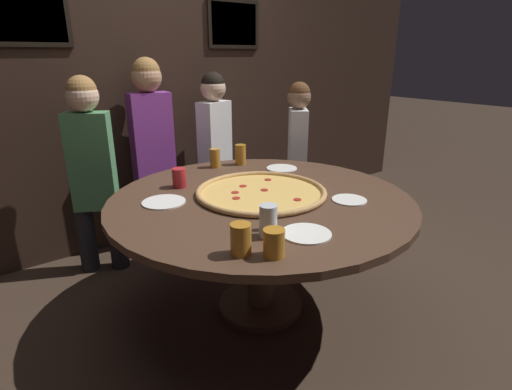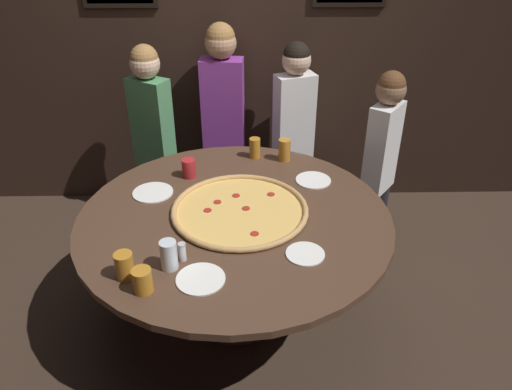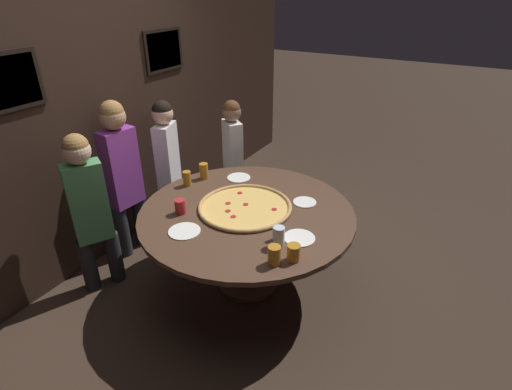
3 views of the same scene
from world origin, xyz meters
The scene contains 19 objects.
ground_plane centered at (0.00, 0.00, 0.00)m, with size 24.00×24.00×0.00m, color #38281E.
back_wall centered at (0.00, 1.46, 1.30)m, with size 6.40×0.08×2.60m.
dining_table centered at (0.00, 0.00, 0.62)m, with size 1.72×1.72×0.74m.
giant_pizza centered at (0.03, 0.03, 0.75)m, with size 0.76×0.76×0.03m.
drink_cup_beside_pizza centered at (-0.29, -0.43, 0.81)m, with size 0.08×0.08×0.15m, color silver.
drink_cup_by_shaker centered at (-0.49, -0.50, 0.81)m, with size 0.09×0.09×0.13m, color #BC7A23.
drink_cup_near_left centered at (0.12, 0.69, 0.81)m, with size 0.07×0.07×0.13m, color #BC7A23.
drink_cup_far_right centered at (-0.29, 0.44, 0.80)m, with size 0.08×0.08×0.12m, color #B22328.
drink_cup_front_edge centered at (-0.39, -0.59, 0.80)m, with size 0.09×0.09×0.12m, color #BC7A23.
drink_cup_centre_back centered at (0.31, 0.65, 0.81)m, with size 0.08×0.08×0.15m, color #BC7A23.
white_plate_far_back centered at (0.35, -0.35, 0.74)m, with size 0.19×0.19×0.01m, color white.
white_plate_near_front centered at (-0.48, 0.24, 0.74)m, with size 0.24×0.24×0.01m, color white.
white_plate_beside_cup centered at (0.48, 0.37, 0.74)m, with size 0.21×0.21×0.01m, color white.
white_plate_right_side centered at (-0.14, -0.52, 0.74)m, with size 0.23×0.23×0.01m, color white.
condiment_shaker centered at (-0.24, -0.38, 0.79)m, with size 0.04×0.04×0.10m.
diner_far_right centered at (0.42, 1.18, 0.78)m, with size 0.36×0.24×1.37m.
diner_side_left centered at (0.99, 0.77, 0.73)m, with size 0.29×0.33×1.30m.
diner_centre_back centered at (-0.61, 1.09, 0.78)m, with size 0.36×0.28×1.38m.
diner_side_right centered at (-0.10, 1.25, 0.84)m, with size 0.38×0.22×1.49m.
Camera 3 is at (-2.34, -1.42, 2.37)m, focal length 28.00 mm.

